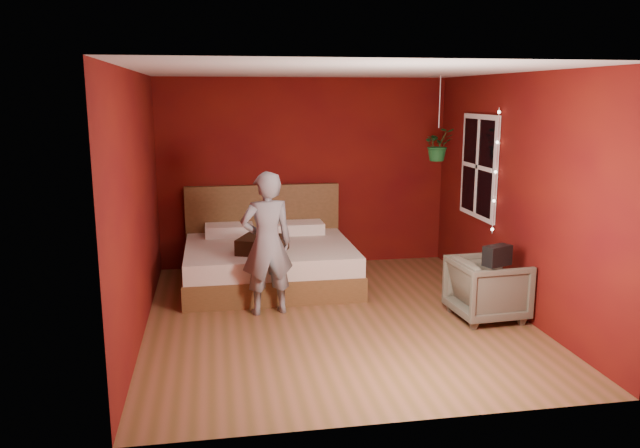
{
  "coord_description": "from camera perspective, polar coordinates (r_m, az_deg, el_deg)",
  "views": [
    {
      "loc": [
        -1.26,
        -6.28,
        2.36
      ],
      "look_at": [
        -0.1,
        0.4,
        0.96
      ],
      "focal_mm": 35.0,
      "sensor_mm": 36.0,
      "label": 1
    }
  ],
  "objects": [
    {
      "name": "floor",
      "position": [
        6.83,
        1.42,
        -8.52
      ],
      "size": [
        4.5,
        4.5,
        0.0
      ],
      "primitive_type": "plane",
      "color": "brown",
      "rests_on": "ground"
    },
    {
      "name": "room_walls",
      "position": [
        6.45,
        1.5,
        5.62
      ],
      "size": [
        4.04,
        4.54,
        2.62
      ],
      "color": "#62140A",
      "rests_on": "ground"
    },
    {
      "name": "fairy_lights",
      "position": [
        7.44,
        15.76,
        4.62
      ],
      "size": [
        0.04,
        0.04,
        1.45
      ],
      "color": "silver",
      "rests_on": "room_walls"
    },
    {
      "name": "hanging_plant",
      "position": [
        8.03,
        10.75,
        7.16
      ],
      "size": [
        0.41,
        0.36,
        1.05
      ],
      "color": "silver",
      "rests_on": "room_walls"
    },
    {
      "name": "window",
      "position": [
        7.92,
        14.3,
        5.1
      ],
      "size": [
        0.05,
        0.97,
        1.27
      ],
      "color": "white",
      "rests_on": "room_walls"
    },
    {
      "name": "armchair",
      "position": [
        6.94,
        15.07,
        -5.72
      ],
      "size": [
        0.77,
        0.75,
        0.66
      ],
      "primitive_type": "imported",
      "rotation": [
        0.0,
        0.0,
        1.64
      ],
      "color": "#575444",
      "rests_on": "ground"
    },
    {
      "name": "bed",
      "position": [
        7.99,
        -4.72,
        -3.28
      ],
      "size": [
        2.11,
        1.79,
        1.16
      ],
      "color": "brown",
      "rests_on": "ground"
    },
    {
      "name": "handbag",
      "position": [
        6.58,
        15.9,
        -2.78
      ],
      "size": [
        0.32,
        0.24,
        0.21
      ],
      "primitive_type": "cube",
      "rotation": [
        0.0,
        0.0,
        0.39
      ],
      "color": "black",
      "rests_on": "armchair"
    },
    {
      "name": "person",
      "position": [
        6.77,
        -4.88,
        -1.79
      ],
      "size": [
        0.63,
        0.46,
        1.57
      ],
      "primitive_type": "imported",
      "rotation": [
        0.0,
        0.0,
        3.3
      ],
      "color": "slate",
      "rests_on": "ground"
    },
    {
      "name": "throw_pillow",
      "position": [
        7.44,
        -5.28,
        -1.9
      ],
      "size": [
        0.68,
        0.68,
        0.18
      ],
      "primitive_type": "cube",
      "rotation": [
        0.0,
        0.0,
        -0.4
      ],
      "color": "black",
      "rests_on": "bed"
    }
  ]
}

